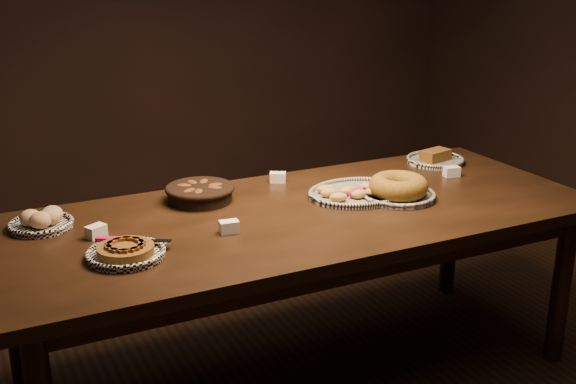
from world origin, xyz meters
name	(u,v)px	position (x,y,z in m)	size (l,w,h in m)	color
ground	(299,374)	(0.00, 0.00, 0.00)	(5.00, 5.00, 0.00)	black
buffet_table	(300,228)	(0.00, 0.00, 0.68)	(2.40, 1.00, 0.75)	black
apple_tart_plate	(126,252)	(-0.73, -0.14, 0.77)	(0.30, 0.28, 0.05)	white
madeleine_platter	(358,192)	(0.30, 0.06, 0.77)	(0.43, 0.35, 0.05)	black
bundt_cake_plate	(398,189)	(0.44, -0.04, 0.79)	(0.36, 0.36, 0.10)	black
croissant_basket	(200,192)	(-0.31, 0.29, 0.79)	(0.29, 0.29, 0.07)	black
bread_roll_plate	(42,221)	(-0.95, 0.26, 0.78)	(0.24, 0.24, 0.08)	white
loaf_plate	(435,159)	(0.91, 0.32, 0.77)	(0.28, 0.28, 0.06)	black
tent_cards	(297,197)	(0.04, 0.10, 0.77)	(1.70, 0.53, 0.04)	white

